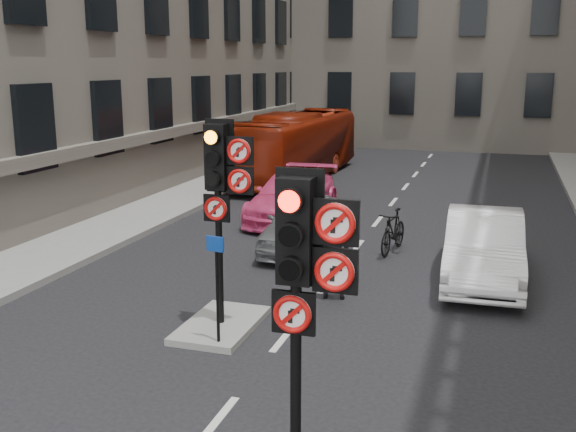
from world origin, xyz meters
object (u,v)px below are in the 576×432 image
Objects in this scene: motorcycle at (393,231)px; car_white at (484,247)px; motorcyclist at (334,254)px; signal_far at (222,179)px; car_silver at (304,222)px; car_pink at (293,196)px; bus_red at (297,146)px; info_sign at (217,274)px; signal_near at (304,266)px.

car_white is at bearing -27.49° from motorcycle.
motorcyclist is at bearing -145.11° from car_white.
signal_far is 0.89× the size of car_silver.
bus_red is (-1.94, 6.83, 0.64)m from car_pink.
signal_far is at bearing -81.97° from car_pink.
car_pink is at bearing 99.22° from signal_far.
info_sign is (0.21, -0.81, -1.42)m from signal_far.
bus_red is 5.44× the size of motorcycle.
info_sign reaches higher than motorcycle.
signal_far reaches higher than info_sign.
motorcyclist is (2.84, -6.47, 0.21)m from car_pink.
signal_near is 4.77m from signal_far.
car_pink is 0.50× the size of bus_red.
bus_red reaches higher than info_sign.
car_silver is at bearing 91.52° from signal_far.
car_pink is (-1.40, 8.60, -2.00)m from signal_far.
motorcycle is at bearing -58.02° from bus_red.
motorcycle is at bearing -39.83° from car_pink.
car_pink is at bearing -71.49° from bus_red.
signal_near reaches higher than motorcycle.
signal_near is at bearing -103.13° from car_white.
motorcycle is at bearing 141.59° from car_white.
signal_near is 4.19m from info_sign.
bus_red is at bearing -80.36° from motorcyclist.
motorcyclist is at bearing -90.21° from motorcycle.
signal_far is 2.02× the size of motorcycle.
motorcycle is (3.45, -2.76, -0.17)m from car_pink.
motorcycle is at bearing 70.66° from signal_far.
signal_near reaches higher than car_silver.
car_white is 6.47m from info_sign.
bus_red is (-3.19, 9.95, 0.66)m from car_silver.
car_silver is 6.33m from info_sign.
signal_far reaches higher than signal_near.
info_sign is at bearing -89.48° from car_silver.
signal_near reaches higher than car_pink.
signal_near reaches higher than bus_red.
bus_red reaches higher than motorcycle.
info_sign is at bearing 57.18° from motorcyclist.
signal_far is 8.94m from car_pink.
signal_far reaches higher than motorcyclist.
car_silver is at bearing -161.56° from motorcycle.
motorcycle is 3.79m from motorcyclist.
signal_far is 1.96× the size of motorcyclist.
car_silver is 3.72m from motorcyclist.
car_pink is 9.57m from info_sign.
car_silver is at bearing 162.10° from car_white.
signal_far reaches higher than car_silver.
car_silver reaches higher than motorcycle.
signal_far is 3.13m from motorcyclist.
motorcycle is (5.39, -9.59, -0.81)m from bus_red.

